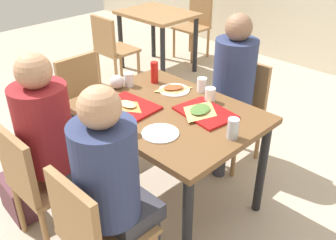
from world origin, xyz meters
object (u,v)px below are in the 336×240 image
at_px(person_in_red, 51,135).
at_px(background_chair_near, 111,47).
at_px(paper_plate_center, 174,90).
at_px(plastic_cup_c, 129,79).
at_px(chair_left_end, 86,99).
at_px(handbag, 18,197).
at_px(background_chair_far, 196,22).
at_px(plastic_cup_b, 126,125).
at_px(pizza_slice_c, 173,88).
at_px(main_table, 168,123).
at_px(plastic_cup_a, 202,85).
at_px(chair_far_side, 239,105).
at_px(paper_plate_near_edge, 160,133).
at_px(chair_near_right, 94,230).
at_px(person_in_brown_jacket, 113,179).
at_px(person_far_side, 231,82).
at_px(chair_near_left, 37,179).
at_px(pizza_slice_a, 128,105).
at_px(tray_red_far, 205,113).
at_px(condiment_bottle, 154,72).
at_px(plastic_cup_d, 210,95).
at_px(soda_can, 233,128).
at_px(background_table, 157,22).
at_px(tray_red_near, 130,106).

bearing_deg(person_in_red, background_chair_near, 134.02).
distance_m(paper_plate_center, plastic_cup_c, 0.34).
xyz_separation_m(chair_left_end, handbag, (0.33, -0.83, -0.35)).
height_order(chair_left_end, background_chair_far, same).
xyz_separation_m(plastic_cup_b, handbag, (-0.67, -0.47, -0.66)).
bearing_deg(pizza_slice_c, paper_plate_center, 18.73).
distance_m(main_table, plastic_cup_a, 0.40).
height_order(chair_far_side, paper_plate_center, chair_far_side).
bearing_deg(paper_plate_near_edge, chair_left_end, 168.18).
bearing_deg(paper_plate_center, chair_near_right, -66.22).
relative_size(person_in_brown_jacket, background_chair_near, 1.49).
height_order(chair_near_right, background_chair_near, same).
bearing_deg(person_far_side, person_in_brown_jacket, -77.89).
height_order(chair_near_left, chair_near_right, same).
bearing_deg(paper_plate_near_edge, pizza_slice_a, 169.53).
bearing_deg(background_chair_near, background_chair_far, 90.00).
distance_m(background_chair_near, background_chair_far, 1.47).
bearing_deg(chair_near_right, tray_red_far, 95.26).
distance_m(person_far_side, condiment_bottle, 0.59).
height_order(chair_near_left, plastic_cup_d, plastic_cup_d).
xyz_separation_m(plastic_cup_c, soda_can, (0.96, -0.04, 0.01)).
bearing_deg(paper_plate_near_edge, main_table, 126.19).
relative_size(chair_near_left, tray_red_far, 2.33).
height_order(pizza_slice_a, background_chair_near, background_chair_near).
bearing_deg(background_chair_far, paper_plate_center, -52.13).
height_order(plastic_cup_a, background_table, plastic_cup_a).
height_order(chair_near_left, chair_left_end, same).
bearing_deg(tray_red_far, handbag, -131.22).
height_order(main_table, background_table, same).
height_order(tray_red_far, condiment_bottle, condiment_bottle).
bearing_deg(chair_far_side, tray_red_far, -73.50).
xyz_separation_m(soda_can, background_chair_near, (-2.39, 0.95, -0.33)).
bearing_deg(chair_left_end, chair_near_right, -33.05).
height_order(person_far_side, background_chair_far, person_far_side).
height_order(person_in_brown_jacket, person_far_side, same).
relative_size(pizza_slice_a, background_chair_near, 0.23).
xyz_separation_m(tray_red_near, background_chair_far, (-1.69, 2.60, -0.27)).
relative_size(chair_near_left, chair_left_end, 1.00).
bearing_deg(background_chair_far, background_chair_near, -90.00).
xyz_separation_m(paper_plate_center, background_table, (-1.72, 1.47, -0.13)).
bearing_deg(background_chair_near, pizza_slice_c, -23.43).
bearing_deg(plastic_cup_c, background_table, 130.88).
relative_size(paper_plate_near_edge, condiment_bottle, 1.38).
height_order(chair_near_left, person_far_side, person_far_side).
bearing_deg(background_chair_far, chair_left_end, -69.30).
xyz_separation_m(main_table, paper_plate_near_edge, (0.17, -0.24, 0.10)).
height_order(chair_far_side, person_far_side, person_far_side).
bearing_deg(person_in_red, paper_plate_center, 82.76).
relative_size(plastic_cup_b, plastic_cup_d, 1.00).
bearing_deg(chair_near_right, paper_plate_near_edge, 101.36).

